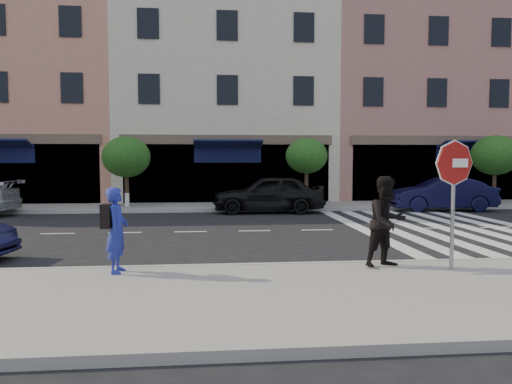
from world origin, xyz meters
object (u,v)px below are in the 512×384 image
at_px(stop_sign, 454,176).
at_px(car_far_mid, 268,194).
at_px(photographer, 117,230).
at_px(car_far_right, 442,194).
at_px(walker, 387,222).

distance_m(stop_sign, car_far_mid, 11.73).
relative_size(photographer, car_far_right, 0.37).
relative_size(photographer, walker, 0.89).
height_order(stop_sign, car_far_right, stop_sign).
bearing_deg(stop_sign, car_far_mid, 107.85).
bearing_deg(photographer, stop_sign, -89.36).
bearing_deg(stop_sign, photographer, -176.14).
distance_m(photographer, car_far_mid, 11.88).
distance_m(stop_sign, photographer, 6.49).
bearing_deg(photographer, car_far_mid, -16.95).
relative_size(stop_sign, car_far_right, 0.57).
xyz_separation_m(photographer, car_far_right, (11.78, 11.10, -0.23)).
height_order(photographer, car_far_mid, photographer).
bearing_deg(walker, photographer, 159.93).
relative_size(stop_sign, walker, 1.39).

